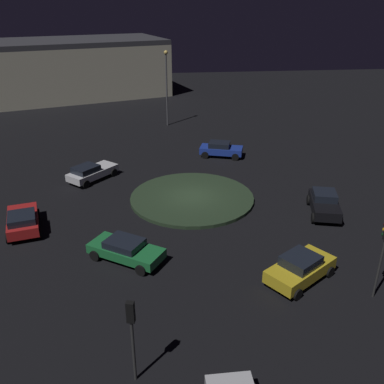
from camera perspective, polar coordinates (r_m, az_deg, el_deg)
ground_plane at (r=31.92m, az=0.00°, el=-0.96°), size 117.54×117.54×0.00m
roundabout_island at (r=31.87m, az=0.00°, el=-0.76°), size 9.33×9.33×0.25m
car_white at (r=35.97m, az=-13.51°, el=2.66°), size 4.19×4.33×1.40m
car_black at (r=30.91m, az=17.51°, el=-1.46°), size 2.82×4.25×1.55m
car_green at (r=24.80m, az=-8.97°, el=-7.69°), size 4.66×3.92×1.29m
car_red at (r=29.50m, az=-21.98°, el=-3.60°), size 2.86×4.24×1.42m
car_yellow at (r=23.58m, az=14.48°, el=-9.92°), size 4.39×3.81×1.52m
car_blue at (r=40.50m, az=3.93°, el=5.84°), size 4.32×2.91×1.41m
traffic_light_northwest_near at (r=22.40m, az=24.55°, el=-6.57°), size 0.37×0.40×4.33m
traffic_light_north at (r=16.67m, az=-8.17°, el=-17.46°), size 0.35×0.38×3.86m
streetlamp_south at (r=49.96m, az=-3.48°, el=14.85°), size 0.46×0.46×8.57m
store_building at (r=68.79m, az=-20.67°, el=15.19°), size 40.82×24.89×8.27m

